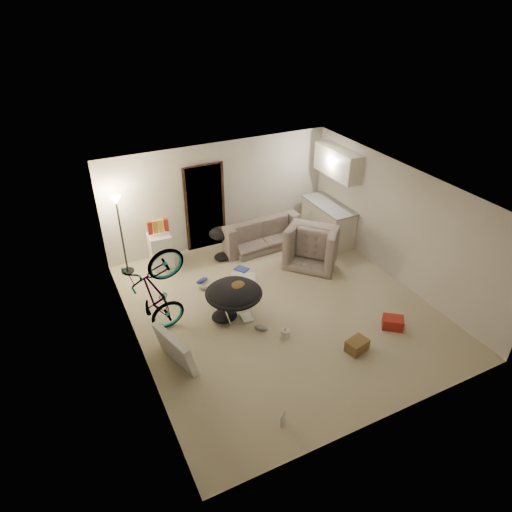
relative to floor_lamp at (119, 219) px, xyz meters
name	(u,v)px	position (x,y,z in m)	size (l,w,h in m)	color
floor	(280,308)	(2.40, -2.65, -1.32)	(5.50, 6.00, 0.02)	#BCB290
ceiling	(284,190)	(2.40, -2.65, 1.20)	(5.50, 6.00, 0.02)	white
wall_back	(219,194)	(2.40, 0.36, -0.06)	(5.50, 0.02, 2.50)	beige
wall_front	(392,359)	(2.40, -5.66, -0.06)	(5.50, 0.02, 2.50)	beige
wall_left	(132,293)	(-0.36, -2.65, -0.06)	(0.02, 6.00, 2.50)	beige
wall_right	(399,223)	(5.16, -2.65, -0.06)	(0.02, 6.00, 2.50)	beige
doorway	(205,207)	(2.00, 0.32, -0.29)	(0.85, 0.10, 2.04)	black
door_trim	(205,208)	(2.00, 0.29, -0.29)	(0.97, 0.04, 2.10)	#372213
floor_lamp	(119,219)	(0.00, 0.00, 0.00)	(0.28, 0.28, 1.81)	black
kitchen_counter	(328,222)	(4.83, -0.65, -0.87)	(0.60, 1.50, 0.88)	beige
counter_top	(329,205)	(4.83, -0.65, -0.41)	(0.64, 1.54, 0.04)	gray
kitchen_uppers	(338,162)	(4.96, -0.65, 0.64)	(0.38, 1.40, 0.65)	beige
sofa	(258,235)	(3.13, -0.20, -1.03)	(1.92, 0.75, 0.56)	#353C35
armchair	(315,246)	(4.00, -1.39, -0.94)	(1.12, 0.98, 0.73)	#353C35
bicycle	(160,313)	(0.10, -2.38, -0.82)	(0.65, 1.86, 0.98)	black
book_asset	(280,427)	(1.05, -5.12, -1.30)	(0.16, 0.22, 0.02)	#A62418
mini_fridge	(161,250)	(0.76, -0.10, -0.91)	(0.47, 0.47, 0.80)	white
snack_box_0	(150,228)	(0.59, -0.10, -0.31)	(0.10, 0.07, 0.30)	#A62418
snack_box_1	(155,227)	(0.71, -0.10, -0.31)	(0.10, 0.07, 0.30)	orange
snack_box_2	(161,226)	(0.83, -0.10, -0.31)	(0.10, 0.07, 0.30)	gold
snack_box_3	(166,225)	(0.95, -0.10, -0.31)	(0.10, 0.07, 0.30)	#A62418
saucer_chair	(234,298)	(1.48, -2.50, -0.85)	(1.07, 1.07, 0.76)	silver
hoodie	(237,289)	(1.53, -2.53, -0.64)	(0.48, 0.40, 0.22)	brown
sofa_drape	(221,233)	(2.18, -0.20, -0.77)	(0.56, 0.46, 0.28)	black
tv_box	(175,349)	(0.10, -3.20, -0.99)	(0.12, 0.96, 0.64)	silver
drink_case_a	(357,345)	(3.03, -4.29, -1.20)	(0.37, 0.27, 0.21)	brown
drink_case_b	(393,323)	(4.00, -4.09, -1.20)	(0.38, 0.28, 0.22)	#A62418
juicer	(285,333)	(2.08, -3.44, -1.21)	(0.16, 0.16, 0.23)	beige
newspaper	(243,277)	(2.20, -1.34, -1.30)	(0.41, 0.54, 0.01)	silver
book_blue	(242,269)	(2.31, -1.05, -1.29)	(0.21, 0.29, 0.03)	#3145B1
book_white	(247,317)	(1.68, -2.64, -1.29)	(0.21, 0.28, 0.03)	silver
shoe_0	(202,280)	(1.33, -1.13, -1.25)	(0.28, 0.12, 0.11)	#3145B1
shoe_1	(205,288)	(1.29, -1.43, -1.26)	(0.28, 0.11, 0.10)	slate
shoe_3	(261,328)	(1.77, -3.08, -1.26)	(0.27, 0.11, 0.10)	slate
clothes_lump_a	(224,316)	(1.28, -2.49, -1.23)	(0.50, 0.43, 0.16)	black
clothes_lump_b	(222,257)	(2.09, -0.43, -1.25)	(0.41, 0.35, 0.12)	black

